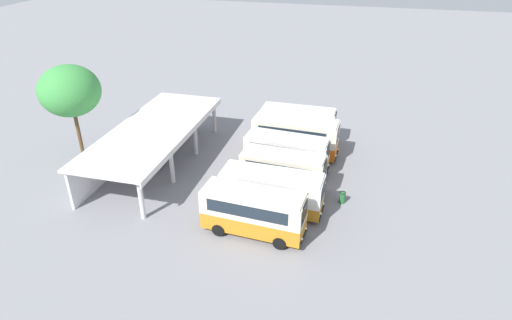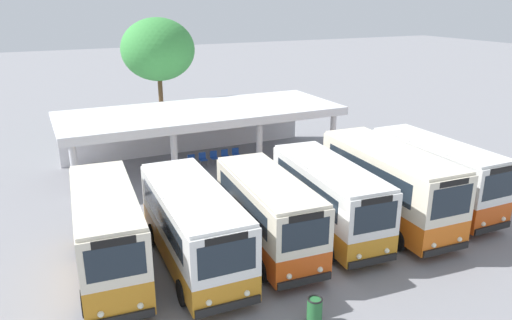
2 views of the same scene
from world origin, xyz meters
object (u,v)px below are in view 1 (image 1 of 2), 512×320
(city_bus_fifth_blue, at_px, (295,136))
(waiting_chair_fifth_seat, at_px, (172,149))
(city_bus_far_end_green, at_px, (298,123))
(waiting_chair_second_from_end, at_px, (162,160))
(city_bus_nearest_orange, at_px, (253,211))
(waiting_chair_end_by_column, at_px, (159,164))
(waiting_chair_fourth_seat, at_px, (169,153))
(city_bus_second_in_row, at_px, (272,190))
(waiting_chair_middle_seat, at_px, (165,156))
(city_bus_fourth_amber, at_px, (287,152))
(litter_bin_apron, at_px, (342,197))
(city_bus_middle_cream, at_px, (283,170))

(city_bus_fifth_blue, xyz_separation_m, waiting_chair_fifth_seat, (-2.73, 10.82, -1.40))
(city_bus_far_end_green, relative_size, waiting_chair_second_from_end, 8.30)
(city_bus_nearest_orange, xyz_separation_m, city_bus_far_end_green, (15.02, -0.41, 0.01))
(waiting_chair_end_by_column, bearing_deg, waiting_chair_second_from_end, 8.22)
(waiting_chair_fourth_seat, bearing_deg, waiting_chair_end_by_column, -177.27)
(city_bus_nearest_orange, xyz_separation_m, waiting_chair_end_by_column, (6.39, 10.06, -1.30))
(city_bus_second_in_row, relative_size, waiting_chair_middle_seat, 8.72)
(city_bus_fourth_amber, xyz_separation_m, waiting_chair_second_from_end, (-1.90, 10.64, -1.22))
(waiting_chair_end_by_column, bearing_deg, litter_bin_apron, -94.13)
(city_bus_second_in_row, height_order, waiting_chair_second_from_end, city_bus_second_in_row)
(waiting_chair_end_by_column, xyz_separation_m, waiting_chair_fourth_seat, (2.17, 0.10, 0.00))
(city_bus_nearest_orange, relative_size, city_bus_middle_cream, 1.06)
(city_bus_second_in_row, distance_m, litter_bin_apron, 5.57)
(litter_bin_apron, bearing_deg, waiting_chair_fifth_seat, 75.59)
(city_bus_middle_cream, bearing_deg, litter_bin_apron, -98.90)
(waiting_chair_second_from_end, distance_m, litter_bin_apron, 15.77)
(city_bus_fifth_blue, bearing_deg, waiting_chair_fifth_seat, 104.15)
(waiting_chair_second_from_end, bearing_deg, city_bus_nearest_orange, -125.00)
(city_bus_fourth_amber, relative_size, waiting_chair_fourth_seat, 8.32)
(waiting_chair_second_from_end, bearing_deg, city_bus_middle_cream, -95.78)
(city_bus_second_in_row, height_order, litter_bin_apron, city_bus_second_in_row)
(city_bus_middle_cream, bearing_deg, waiting_chair_fourth_seat, 76.84)
(city_bus_nearest_orange, distance_m, city_bus_fifth_blue, 12.04)
(city_bus_fifth_blue, relative_size, waiting_chair_middle_seat, 9.01)
(waiting_chair_second_from_end, bearing_deg, city_bus_far_end_green, -53.21)
(waiting_chair_fourth_seat, bearing_deg, litter_bin_apron, -101.89)
(city_bus_fourth_amber, bearing_deg, litter_bin_apron, -126.69)
(city_bus_far_end_green, height_order, waiting_chair_end_by_column, city_bus_far_end_green)
(waiting_chair_fourth_seat, bearing_deg, waiting_chair_middle_seat, 179.60)
(city_bus_fourth_amber, relative_size, city_bus_fifth_blue, 0.92)
(city_bus_far_end_green, height_order, waiting_chair_middle_seat, city_bus_far_end_green)
(city_bus_middle_cream, distance_m, litter_bin_apron, 4.96)
(city_bus_fourth_amber, bearing_deg, city_bus_second_in_row, -179.10)
(city_bus_second_in_row, distance_m, city_bus_far_end_green, 12.02)
(city_bus_middle_cream, relative_size, city_bus_far_end_green, 0.94)
(waiting_chair_second_from_end, relative_size, waiting_chair_fourth_seat, 1.00)
(city_bus_second_in_row, relative_size, waiting_chair_second_from_end, 8.72)
(city_bus_fifth_blue, height_order, waiting_chair_middle_seat, city_bus_fifth_blue)
(city_bus_second_in_row, bearing_deg, city_bus_fifth_blue, -0.59)
(city_bus_nearest_orange, bearing_deg, waiting_chair_fifth_seat, 47.55)
(city_bus_nearest_orange, relative_size, waiting_chair_fifth_seat, 8.25)
(city_bus_second_in_row, xyz_separation_m, waiting_chair_fourth_seat, (5.56, 10.73, -1.20))
(city_bus_middle_cream, distance_m, waiting_chair_fifth_seat, 11.47)
(city_bus_middle_cream, xyz_separation_m, city_bus_far_end_green, (9.01, 0.36, 0.11))
(city_bus_nearest_orange, bearing_deg, waiting_chair_second_from_end, 55.00)
(city_bus_nearest_orange, xyz_separation_m, city_bus_fourth_amber, (9.01, -0.48, -0.08))
(city_bus_nearest_orange, height_order, city_bus_middle_cream, city_bus_nearest_orange)
(city_bus_second_in_row, xyz_separation_m, city_bus_middle_cream, (3.00, -0.20, 0.01))
(city_bus_far_end_green, relative_size, litter_bin_apron, 7.93)
(city_bus_nearest_orange, distance_m, waiting_chair_fourth_seat, 13.35)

